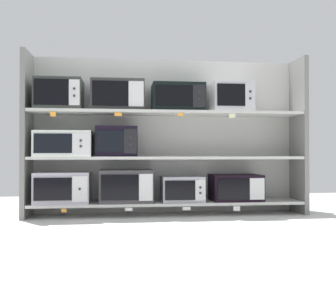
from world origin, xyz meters
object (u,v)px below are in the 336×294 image
(microwave_7, at_px, (118,96))
(microwave_8, at_px, (178,98))
(microwave_3, at_px, (236,188))
(microwave_0, at_px, (63,187))
(microwave_4, at_px, (64,144))
(microwave_6, at_px, (59,95))
(microwave_2, at_px, (182,189))
(microwave_1, at_px, (126,186))
(microwave_5, at_px, (117,142))
(microwave_9, at_px, (230,98))

(microwave_7, xyz_separation_m, microwave_8, (0.64, 0.00, -0.01))
(microwave_3, xyz_separation_m, microwave_7, (-1.27, -0.00, 0.98))
(microwave_0, bearing_deg, microwave_3, -0.01)
(microwave_0, height_order, microwave_4, microwave_4)
(microwave_4, xyz_separation_m, microwave_6, (-0.05, -0.00, 0.51))
(microwave_4, distance_m, microwave_7, 0.75)
(microwave_4, bearing_deg, microwave_3, -0.00)
(microwave_2, distance_m, microwave_4, 1.32)
(microwave_6, bearing_deg, microwave_7, 0.01)
(microwave_6, bearing_deg, microwave_2, 0.01)
(microwave_1, height_order, microwave_4, microwave_4)
(microwave_1, xyz_separation_m, microwave_5, (-0.10, 0.00, 0.47))
(microwave_5, relative_size, microwave_6, 0.91)
(microwave_6, relative_size, microwave_9, 1.10)
(microwave_3, relative_size, microwave_9, 1.24)
(microwave_1, bearing_deg, microwave_2, -0.01)
(microwave_8, bearing_deg, microwave_7, -179.98)
(microwave_3, relative_size, microwave_7, 0.97)
(microwave_5, height_order, microwave_7, microwave_7)
(microwave_2, bearing_deg, microwave_8, 179.78)
(microwave_2, bearing_deg, microwave_0, 179.99)
(microwave_1, xyz_separation_m, microwave_7, (-0.09, -0.00, 0.95))
(microwave_0, height_order, microwave_9, microwave_9)
(microwave_7, bearing_deg, microwave_6, -179.99)
(microwave_2, distance_m, microwave_3, 0.59)
(microwave_1, height_order, microwave_6, microwave_6)
(microwave_1, xyz_separation_m, microwave_3, (1.18, -0.00, -0.03))
(microwave_1, height_order, microwave_9, microwave_9)
(microwave_4, distance_m, microwave_9, 1.84)
(microwave_3, relative_size, microwave_4, 0.93)
(microwave_1, bearing_deg, microwave_5, 179.93)
(microwave_2, xyz_separation_m, microwave_7, (-0.69, -0.00, 0.99))
(microwave_0, xyz_separation_m, microwave_5, (0.55, -0.00, 0.48))
(microwave_0, bearing_deg, microwave_6, -179.34)
(microwave_4, bearing_deg, microwave_6, -179.61)
(microwave_7, xyz_separation_m, microwave_9, (1.22, 0.00, -0.00))
(microwave_6, relative_size, microwave_8, 0.86)
(microwave_2, height_order, microwave_4, microwave_4)
(microwave_0, xyz_separation_m, microwave_2, (1.25, -0.00, -0.03))
(microwave_3, height_order, microwave_5, microwave_5)
(microwave_1, xyz_separation_m, microwave_4, (-0.64, 0.00, 0.44))
(microwave_2, xyz_separation_m, microwave_8, (-0.05, 0.00, 0.97))
(microwave_3, bearing_deg, microwave_6, -179.99)
(microwave_4, xyz_separation_m, microwave_7, (0.55, -0.00, 0.51))
(microwave_0, bearing_deg, microwave_9, -0.00)
(microwave_2, distance_m, microwave_7, 1.20)
(microwave_8, xyz_separation_m, microwave_9, (0.58, -0.00, 0.01))
(microwave_9, bearing_deg, microwave_5, 180.00)
(microwave_8, distance_m, microwave_9, 0.58)
(microwave_1, xyz_separation_m, microwave_6, (-0.69, -0.00, 0.95))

